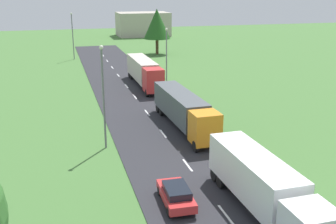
% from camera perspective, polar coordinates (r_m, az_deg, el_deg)
% --- Properties ---
extents(road, '(10.00, 140.00, 0.06)m').
position_cam_1_polar(road, '(36.21, 1.04, -5.32)').
color(road, '#2B2B30').
rests_on(road, ground).
extents(lane_marking_centre, '(0.16, 119.75, 0.01)m').
position_cam_1_polar(lane_marking_centre, '(32.56, 3.13, -7.94)').
color(lane_marking_centre, white).
rests_on(lane_marking_centre, road).
extents(truck_lead, '(2.67, 11.97, 3.48)m').
position_cam_1_polar(truck_lead, '(26.33, 13.19, -9.95)').
color(truck_lead, white).
rests_on(truck_lead, road).
extents(truck_second, '(2.80, 13.86, 3.43)m').
position_cam_1_polar(truck_second, '(41.15, 2.20, 0.46)').
color(truck_second, orange).
rests_on(truck_second, road).
extents(truck_third, '(2.54, 14.07, 3.73)m').
position_cam_1_polar(truck_third, '(59.46, -3.39, 5.77)').
color(truck_third, red).
rests_on(truck_third, road).
extents(car_second, '(1.95, 4.20, 1.36)m').
position_cam_1_polar(car_second, '(27.24, 1.14, -11.51)').
color(car_second, red).
rests_on(car_second, road).
extents(lamppost_second, '(0.36, 0.36, 9.22)m').
position_cam_1_polar(lamppost_second, '(35.59, -9.08, 2.66)').
color(lamppost_second, slate).
rests_on(lamppost_second, ground).
extents(lamppost_third, '(0.36, 0.36, 8.27)m').
position_cam_1_polar(lamppost_third, '(60.37, -0.21, 8.29)').
color(lamppost_third, slate).
rests_on(lamppost_third, ground).
extents(lamppost_fourth, '(0.36, 0.36, 9.20)m').
position_cam_1_polar(lamppost_fourth, '(84.04, -13.27, 10.65)').
color(lamppost_fourth, slate).
rests_on(lamppost_fourth, ground).
extents(tree_oak, '(5.73, 5.73, 9.65)m').
position_cam_1_polar(tree_oak, '(88.50, -1.57, 12.28)').
color(tree_oak, '#513823').
rests_on(tree_oak, ground).
extents(distant_building, '(15.07, 10.37, 6.88)m').
position_cam_1_polar(distant_building, '(124.46, -3.56, 12.24)').
color(distant_building, '#B2A899').
rests_on(distant_building, ground).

